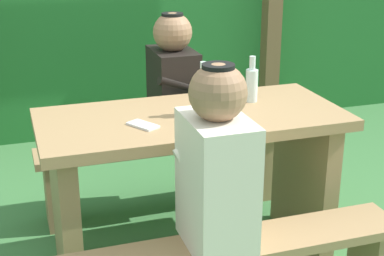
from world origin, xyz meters
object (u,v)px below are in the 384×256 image
at_px(drinking_glass, 225,107).
at_px(person_white_shirt, 216,166).
at_px(picnic_table, 192,164).
at_px(cell_phone, 143,125).
at_px(bottle_left, 203,93).
at_px(bottle_right, 252,84).
at_px(bench_far, 161,161).
at_px(person_black_coat, 173,84).

bearing_deg(drinking_glass, person_white_shirt, -114.23).
bearing_deg(person_white_shirt, picnic_table, 80.95).
bearing_deg(picnic_table, drinking_glass, -28.17).
bearing_deg(drinking_glass, cell_phone, -177.18).
distance_m(person_white_shirt, bottle_left, 0.57).
relative_size(bottle_right, cell_phone, 1.60).
distance_m(picnic_table, bench_far, 0.60).
distance_m(bottle_left, cell_phone, 0.32).
xyz_separation_m(person_black_coat, bottle_right, (0.26, -0.46, 0.10)).
bearing_deg(bottle_right, cell_phone, -162.41).
bearing_deg(cell_phone, bottle_left, -18.24).
bearing_deg(cell_phone, bench_far, 38.28).
distance_m(person_black_coat, bottle_right, 0.54).
xyz_separation_m(bottle_left, cell_phone, (-0.30, -0.07, -0.10)).
height_order(picnic_table, person_white_shirt, person_white_shirt).
bearing_deg(bottle_right, bench_far, 125.69).
bearing_deg(picnic_table, person_black_coat, 82.26).
bearing_deg(bottle_right, drinking_glass, -140.70).
bearing_deg(person_white_shirt, bottle_right, 57.13).
distance_m(bottle_right, cell_phone, 0.62).
bearing_deg(bench_far, cell_phone, -111.04).
xyz_separation_m(bench_far, person_white_shirt, (-0.09, -1.12, 0.45)).
bearing_deg(person_white_shirt, person_black_coat, 81.60).
relative_size(person_white_shirt, person_black_coat, 1.00).
relative_size(drinking_glass, bottle_left, 0.35).
distance_m(person_black_coat, bottle_left, 0.60).
bearing_deg(drinking_glass, bench_far, 101.69).
distance_m(person_white_shirt, person_black_coat, 1.13).
xyz_separation_m(picnic_table, bottle_left, (0.05, -0.02, 0.35)).
distance_m(drinking_glass, bottle_left, 0.11).
height_order(person_white_shirt, cell_phone, person_white_shirt).
height_order(bench_far, person_white_shirt, person_white_shirt).
xyz_separation_m(drinking_glass, cell_phone, (-0.38, -0.02, -0.04)).
height_order(bench_far, drinking_glass, drinking_glass).
relative_size(person_white_shirt, bottle_left, 2.93).
relative_size(person_white_shirt, drinking_glass, 8.44).
bearing_deg(person_black_coat, bottle_right, -60.78).
height_order(picnic_table, bottle_left, bottle_left).
bearing_deg(bench_far, bottle_left, -85.48).
bearing_deg(bottle_left, person_white_shirt, -104.18).
xyz_separation_m(bench_far, bottle_left, (0.05, -0.59, 0.56)).
distance_m(picnic_table, drinking_glass, 0.33).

